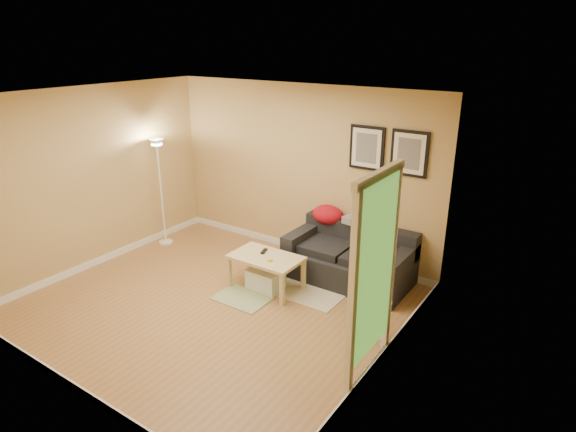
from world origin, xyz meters
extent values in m
plane|color=#9F7244|center=(0.00, 0.00, 0.00)|extent=(4.50, 4.50, 0.00)
plane|color=white|center=(0.00, 0.00, 2.60)|extent=(4.50, 4.50, 0.00)
plane|color=tan|center=(0.00, 2.00, 1.30)|extent=(4.50, 0.00, 4.50)
plane|color=tan|center=(0.00, -2.00, 1.30)|extent=(4.50, 0.00, 4.50)
plane|color=tan|center=(-2.25, 0.00, 1.30)|extent=(0.00, 4.00, 4.00)
plane|color=tan|center=(2.25, 0.00, 1.30)|extent=(0.00, 4.00, 4.00)
cube|color=white|center=(0.00, 1.99, 0.05)|extent=(4.50, 0.02, 0.10)
cube|color=white|center=(0.00, -1.99, 0.05)|extent=(4.50, 0.02, 0.10)
cube|color=white|center=(-2.24, 0.00, 0.05)|extent=(0.02, 4.00, 0.10)
cube|color=white|center=(2.24, 0.00, 0.05)|extent=(0.02, 4.00, 0.10)
cube|color=beige|center=(0.69, 1.01, 0.01)|extent=(1.25, 0.85, 0.01)
cube|color=#668C4C|center=(0.21, 0.29, 0.01)|extent=(0.70, 0.50, 0.01)
cube|color=black|center=(0.19, 0.80, 0.48)|extent=(0.10, 0.17, 0.02)
cylinder|color=yellow|center=(0.43, 0.61, 0.49)|extent=(0.07, 0.07, 0.03)
camera|label=1|loc=(3.83, -3.99, 3.22)|focal=30.27mm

